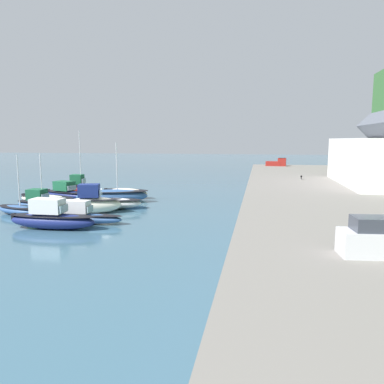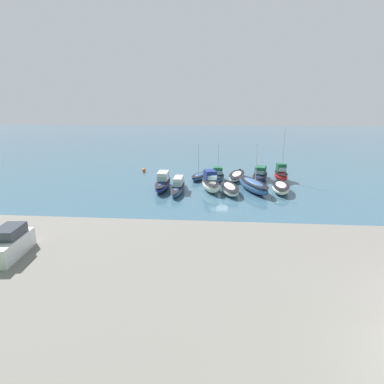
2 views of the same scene
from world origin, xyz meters
name	(u,v)px [view 1 (image 1 of 2)]	position (x,y,z in m)	size (l,w,h in m)	color
ground_plane	(101,211)	(0.00, 0.00, 0.00)	(320.00, 320.00, 0.00)	#385B70
moored_boat_0	(126,193)	(-8.75, -0.46, 0.69)	(3.10, 6.42, 1.29)	white
moored_boat_1	(112,196)	(-4.84, -0.70, 0.87)	(4.96, 8.87, 7.15)	#33568E
moored_boat_2	(111,203)	(-1.39, 0.60, 0.63)	(3.25, 7.00, 1.19)	silver
moored_boat_3	(92,202)	(1.35, -0.35, 1.12)	(3.61, 6.30, 3.01)	white
moored_boat_4	(77,215)	(5.99, 0.38, 0.74)	(1.73, 8.53, 2.09)	#33568E
moored_boat_5	(52,218)	(8.40, -0.69, 0.95)	(2.13, 7.74, 2.60)	navy
moored_boat_6	(79,187)	(-10.20, -7.69, 1.06)	(2.19, 4.65, 8.70)	red
moored_boat_7	(66,193)	(-6.81, -7.73, 0.81)	(4.14, 7.30, 2.27)	navy
moored_boat_8	(46,199)	(-2.98, -8.14, 0.58)	(3.91, 8.02, 1.08)	white
moored_boat_9	(39,202)	(0.25, -7.05, 0.79)	(2.16, 5.14, 6.06)	#33568E
moored_boat_10	(18,209)	(3.36, -7.43, 0.52)	(3.45, 5.55, 6.10)	#33568E
parked_car_0	(379,240)	(15.62, 22.96, 2.16)	(2.21, 4.36, 2.16)	silver
pickup_truck_0	(278,163)	(-55.45, 20.75, 2.06)	(2.46, 4.91, 1.90)	maroon
dog_on_quay	(301,176)	(-24.76, 23.09, 1.70)	(0.88, 0.34, 0.68)	black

